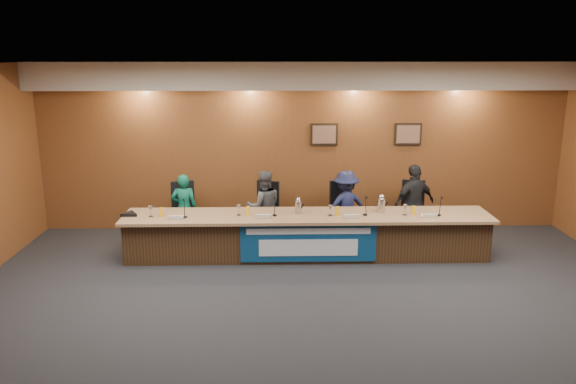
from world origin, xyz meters
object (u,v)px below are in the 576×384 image
panelist_d (414,203)px  carafe_mid (298,207)px  office_chair_c (345,215)px  carafe_right (381,205)px  panelist_b (264,207)px  panelist_c (346,207)px  panelist_a (184,209)px  office_chair_b (264,215)px  dais_body (307,236)px  office_chair_a (185,216)px  speakerphone (130,214)px  banner (308,243)px  office_chair_d (412,214)px

panelist_d → carafe_mid: 2.25m
office_chair_c → carafe_right: 1.02m
panelist_b → carafe_right: bearing=148.6°
panelist_c → office_chair_c: panelist_c is taller
panelist_a → office_chair_b: bearing=-178.9°
panelist_b → office_chair_c: 1.49m
dais_body → panelist_b: panelist_b is taller
panelist_c → office_chair_a: size_ratio=2.74×
panelist_b → panelist_a: bearing=-12.2°
panelist_c → panelist_d: panelist_d is taller
carafe_right → speakerphone: 4.19m
banner → panelist_c: (0.74, 1.15, 0.28)m
panelist_c → carafe_right: 0.89m
panelist_d → carafe_right: size_ratio=5.92×
carafe_right → speakerphone: bearing=-178.8°
carafe_mid → carafe_right: 1.40m
panelist_c → office_chair_b: bearing=-20.7°
banner → panelist_d: (1.98, 1.15, 0.34)m
panelist_a → panelist_c: 2.90m
panelist_a → office_chair_a: panelist_a is taller
office_chair_b → speakerphone: (-2.20, -0.88, 0.30)m
office_chair_c → speakerphone: 3.79m
office_chair_b → carafe_right: bearing=-1.5°
office_chair_a → carafe_right: (3.42, -0.79, 0.39)m
banner → office_chair_c: (0.74, 1.25, 0.10)m
dais_body → office_chair_c: bearing=48.5°
panelist_d → office_chair_d: bearing=-113.4°
office_chair_c → carafe_right: size_ratio=1.99×
office_chair_a → panelist_c: bearing=-19.8°
panelist_a → carafe_right: size_ratio=5.28×
office_chair_d → panelist_d: bearing=-75.8°
panelist_b → office_chair_a: size_ratio=2.78×
office_chair_a → office_chair_c: (2.90, 0.00, 0.00)m
panelist_c → speakerphone: bearing=-4.8°
dais_body → office_chair_c: 1.12m
office_chair_b → speakerphone: speakerphone is taller
panelist_a → carafe_right: panelist_a is taller
panelist_a → office_chair_b: panelist_a is taller
panelist_c → office_chair_d: bearing=167.8°
office_chair_b → office_chair_a: bearing=-159.8°
panelist_b → office_chair_c: (1.47, 0.10, -0.19)m
office_chair_a → speakerphone: 1.20m
dais_body → carafe_mid: 0.53m
banner → office_chair_a: banner is taller
banner → office_chair_b: bearing=120.7°
carafe_mid → speakerphone: carafe_mid is taller
office_chair_b → panelist_a: bearing=-155.8°
panelist_d → speakerphone: 4.97m
carafe_mid → office_chair_d: bearing=21.3°
panelist_a → carafe_right: bearing=165.7°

